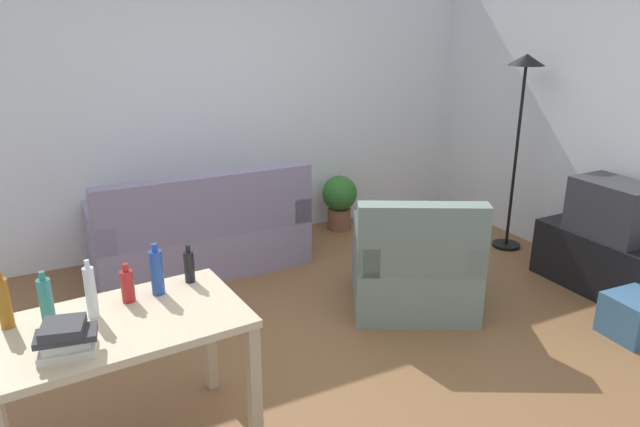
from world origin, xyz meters
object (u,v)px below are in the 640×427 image
(couch, at_px, (201,236))
(bottle_amber, at_px, (4,303))
(tv, at_px, (614,209))
(armchair, at_px, (414,268))
(bottle_dark, at_px, (189,266))
(bottle_tall, at_px, (46,303))
(torchiere_lamp, at_px, (522,100))
(bottle_red, at_px, (127,285))
(storage_box, at_px, (640,315))
(bottle_blue, at_px, (157,272))
(book_stack, at_px, (66,339))
(tv_stand, at_px, (604,263))
(bottle_clear, at_px, (91,292))
(potted_plant, at_px, (339,199))
(desk, at_px, (120,341))

(couch, xyz_separation_m, bottle_amber, (-1.45, -1.89, 0.58))
(tv, distance_m, armchair, 1.65)
(bottle_amber, distance_m, bottle_dark, 0.90)
(couch, distance_m, bottle_dark, 1.96)
(bottle_tall, bearing_deg, torchiere_lamp, 15.57)
(bottle_red, bearing_deg, storage_box, -10.57)
(storage_box, relative_size, bottle_blue, 1.71)
(bottle_tall, distance_m, book_stack, 0.29)
(book_stack, bearing_deg, armchair, 18.68)
(tv_stand, relative_size, armchair, 0.92)
(storage_box, height_order, bottle_red, bottle_red)
(bottle_amber, height_order, bottle_blue, bottle_amber)
(torchiere_lamp, bearing_deg, storage_box, -102.03)
(tv_stand, xyz_separation_m, bottle_tall, (-4.03, -0.06, 0.65))
(bottle_amber, bearing_deg, torchiere_lamp, 13.83)
(armchair, height_order, bottle_clear, bottle_clear)
(bottle_amber, xyz_separation_m, bottle_dark, (0.89, 0.09, -0.03))
(torchiere_lamp, xyz_separation_m, bottle_dark, (-3.32, -0.95, -0.56))
(storage_box, distance_m, book_stack, 3.70)
(book_stack, bearing_deg, torchiere_lamp, 19.48)
(armchair, relative_size, book_stack, 4.38)
(storage_box, xyz_separation_m, bottle_tall, (-3.68, 0.52, 0.74))
(potted_plant, xyz_separation_m, bottle_amber, (-3.00, -2.20, 0.56))
(tv, height_order, bottle_blue, bottle_blue)
(book_stack, bearing_deg, storage_box, -3.74)
(bottle_blue, bearing_deg, armchair, 12.40)
(couch, relative_size, bottle_amber, 6.36)
(storage_box, relative_size, bottle_red, 2.32)
(bottle_red, height_order, book_stack, bottle_red)
(tv, bearing_deg, book_stack, 95.01)
(torchiere_lamp, distance_m, bottle_red, 3.84)
(bottle_clear, height_order, book_stack, bottle_clear)
(tv, distance_m, storage_box, 0.88)
(bottle_blue, bearing_deg, tv_stand, -0.77)
(book_stack, bearing_deg, tv_stand, 5.01)
(potted_plant, xyz_separation_m, bottle_clear, (-2.63, -2.28, 0.56))
(couch, xyz_separation_m, bottle_dark, (-0.56, -1.80, 0.54))
(bottle_amber, height_order, bottle_dark, bottle_amber)
(armchair, bearing_deg, torchiere_lamp, -130.92)
(tv_stand, height_order, potted_plant, potted_plant)
(bottle_clear, bearing_deg, desk, -48.16)
(couch, xyz_separation_m, tv, (2.76, -1.91, 0.39))
(tv, height_order, bottle_dark, bottle_dark)
(bottle_red, relative_size, bottle_blue, 0.74)
(couch, height_order, bottle_clear, bottle_clear)
(tv_stand, relative_size, bottle_amber, 3.88)
(book_stack, bearing_deg, bottle_dark, 34.73)
(tv_stand, distance_m, torchiere_lamp, 1.58)
(desk, relative_size, bottle_red, 6.02)
(potted_plant, xyz_separation_m, armchair, (-0.32, -1.74, -0.01))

